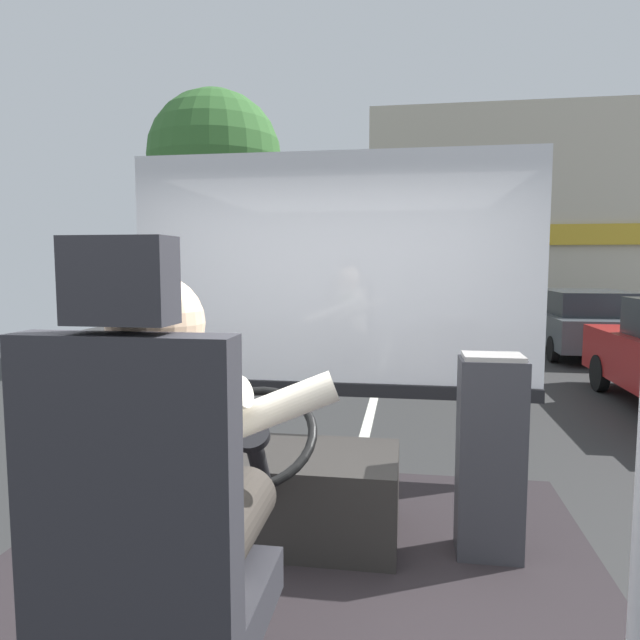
% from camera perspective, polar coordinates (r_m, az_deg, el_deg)
% --- Properties ---
extents(ground, '(18.00, 44.00, 0.06)m').
position_cam_1_polar(ground, '(10.78, 6.28, -4.80)').
color(ground, '#2D2D2D').
extents(driver_seat, '(0.48, 0.48, 1.33)m').
position_cam_1_polar(driver_seat, '(1.49, -16.57, -22.76)').
color(driver_seat, black).
rests_on(driver_seat, bus_floor).
extents(bus_driver, '(0.81, 0.59, 0.78)m').
position_cam_1_polar(bus_driver, '(1.52, -14.77, -14.82)').
color(bus_driver, '#332D28').
rests_on(bus_driver, driver_seat).
extents(steering_console, '(1.10, 0.98, 0.78)m').
position_cam_1_polar(steering_console, '(2.77, -4.10, -16.78)').
color(steering_console, '#282623').
rests_on(steering_console, bus_floor).
extents(fare_box, '(0.28, 0.21, 0.89)m').
position_cam_1_polar(fare_box, '(2.64, 16.76, -12.97)').
color(fare_box, '#333338').
rests_on(fare_box, bus_floor).
extents(windshield_panel, '(2.50, 0.08, 1.48)m').
position_cam_1_polar(windshield_panel, '(3.45, 1.20, 1.82)').
color(windshield_panel, silver).
extents(street_tree, '(2.66, 2.66, 5.37)m').
position_cam_1_polar(street_tree, '(11.97, -10.53, 15.61)').
color(street_tree, '#4C3828').
rests_on(street_tree, ground).
extents(shop_building, '(10.11, 5.26, 6.66)m').
position_cam_1_polar(shop_building, '(20.54, 19.83, 9.23)').
color(shop_building, '#BCB29E').
rests_on(shop_building, ground).
extents(parked_car_charcoal, '(1.92, 4.14, 1.37)m').
position_cam_1_polar(parked_car_charcoal, '(13.40, 24.99, -0.11)').
color(parked_car_charcoal, '#474C51').
rests_on(parked_car_charcoal, ground).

